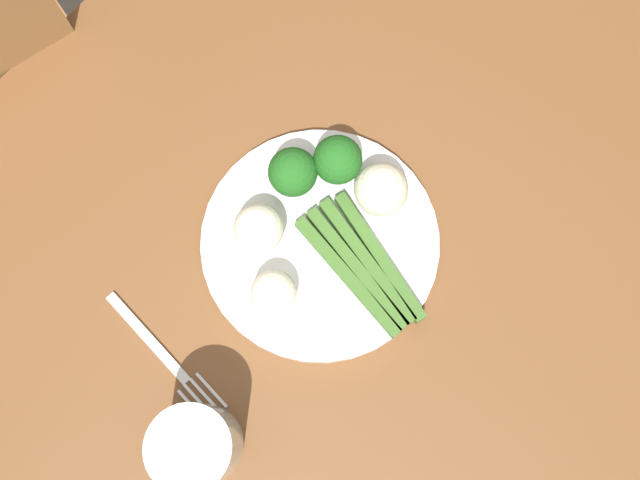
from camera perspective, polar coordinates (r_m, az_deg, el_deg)
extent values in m
cube|color=gray|center=(1.49, 2.67, -7.52)|extent=(6.00, 6.00, 0.02)
cube|color=brown|center=(0.76, 5.16, -1.27)|extent=(1.24, 0.89, 0.04)
cylinder|color=olive|center=(1.52, -20.15, 15.01)|extent=(0.04, 0.04, 0.45)
cylinder|color=olive|center=(1.35, -13.32, 5.20)|extent=(0.04, 0.04, 0.45)
cylinder|color=white|center=(0.74, 0.00, -0.24)|extent=(0.24, 0.24, 0.01)
cube|color=#3D6626|center=(0.72, 4.60, -1.20)|extent=(0.05, 0.15, 0.01)
cube|color=#3D6626|center=(0.72, 3.75, -1.70)|extent=(0.05, 0.15, 0.01)
cube|color=#3D6626|center=(0.72, 2.95, -2.29)|extent=(0.04, 0.15, 0.01)
cube|color=#3D6626|center=(0.71, 2.20, -2.94)|extent=(0.03, 0.15, 0.01)
cylinder|color=#4C7F2B|center=(0.74, 1.37, 5.67)|extent=(0.02, 0.02, 0.02)
sphere|color=#1E5B1C|center=(0.72, 1.42, 6.41)|extent=(0.05, 0.05, 0.05)
cylinder|color=#4C7F2B|center=(0.74, -2.11, 4.72)|extent=(0.02, 0.02, 0.02)
sphere|color=#1E5B1C|center=(0.71, -2.19, 5.43)|extent=(0.05, 0.05, 0.05)
sphere|color=white|center=(0.70, -3.71, -4.19)|extent=(0.05, 0.05, 0.05)
sphere|color=silver|center=(0.71, -4.90, 0.92)|extent=(0.05, 0.05, 0.05)
sphere|color=beige|center=(0.72, 4.89, 4.04)|extent=(0.05, 0.05, 0.05)
cube|color=silver|center=(0.74, -13.54, -7.59)|extent=(0.02, 0.12, 0.00)
cube|color=silver|center=(0.73, -10.06, -12.99)|extent=(0.01, 0.05, 0.00)
cube|color=silver|center=(0.73, -9.58, -12.57)|extent=(0.01, 0.05, 0.00)
cube|color=silver|center=(0.73, -9.11, -12.15)|extent=(0.01, 0.05, 0.00)
cube|color=silver|center=(0.73, -8.63, -11.73)|extent=(0.01, 0.05, 0.00)
cylinder|color=silver|center=(0.68, -9.79, -15.86)|extent=(0.08, 0.08, 0.10)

